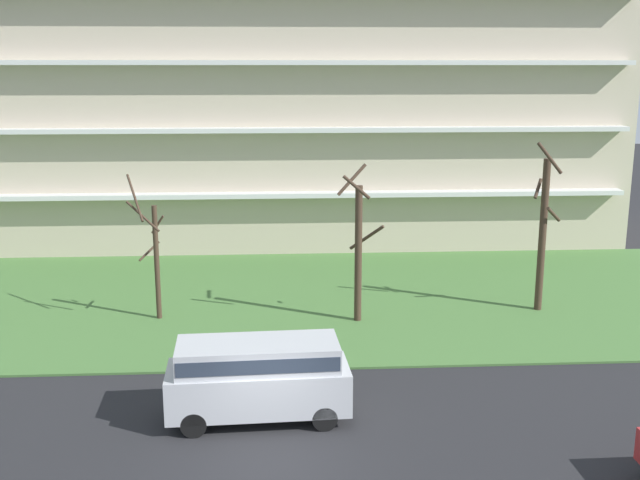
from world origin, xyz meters
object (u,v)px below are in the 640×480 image
Objects in this scene: tree_left at (154,254)px; van_silver_near_left at (258,374)px; tree_right at (543,231)px; tree_center at (358,248)px.

tree_left is 1.12× the size of van_silver_near_left.
tree_right is at bearing -143.78° from van_silver_near_left.
van_silver_near_left is (4.27, -9.05, -1.34)m from tree_left.
tree_center is 9.37m from van_silver_near_left.
tree_right is 1.35× the size of van_silver_near_left.
tree_right is at bearing 6.45° from tree_center.
tree_center is (8.06, -0.64, 0.32)m from tree_left.
tree_center is 1.19× the size of van_silver_near_left.
tree_center is 0.88× the size of tree_right.
tree_right reaches higher than van_silver_near_left.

